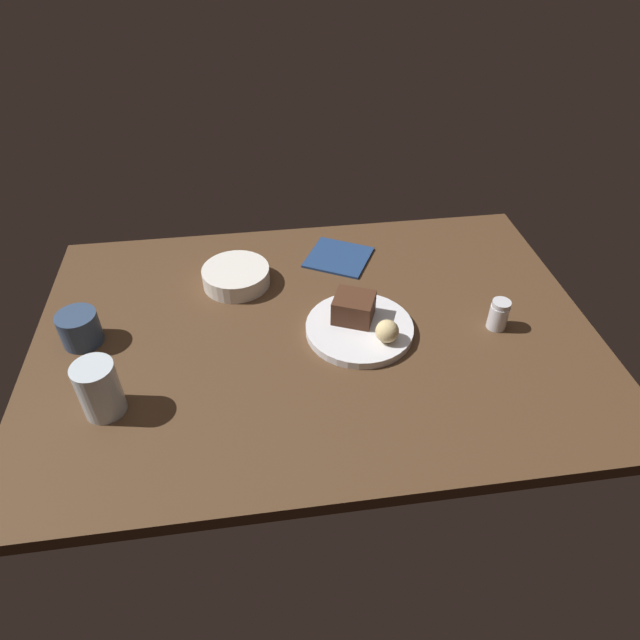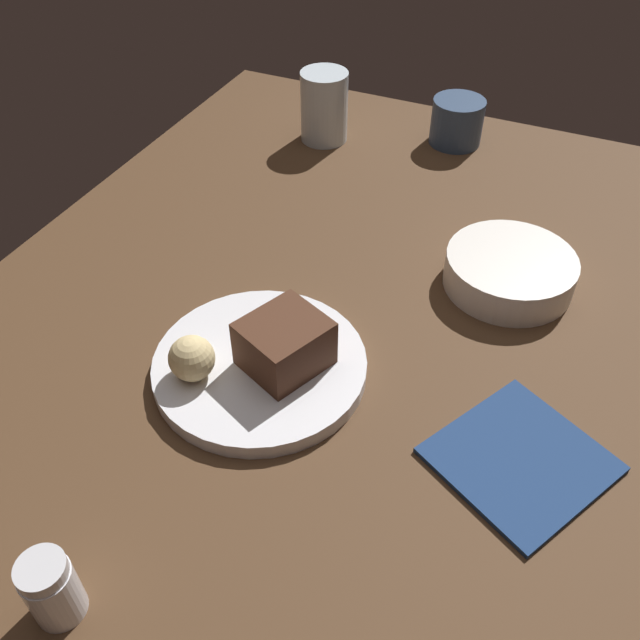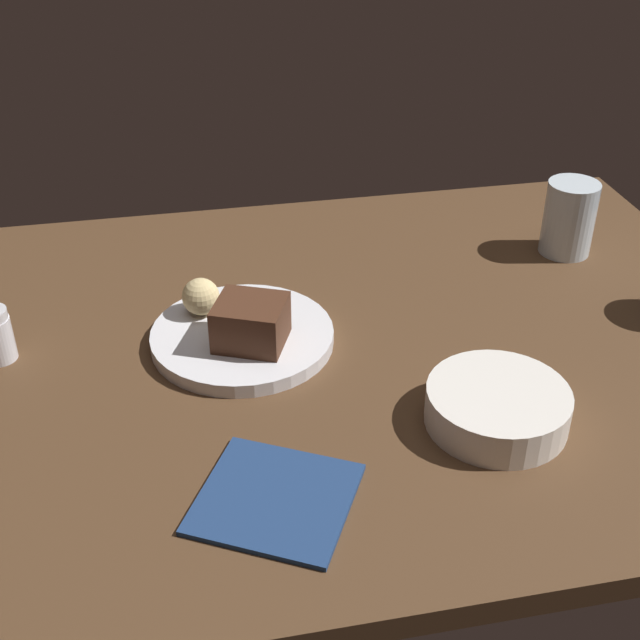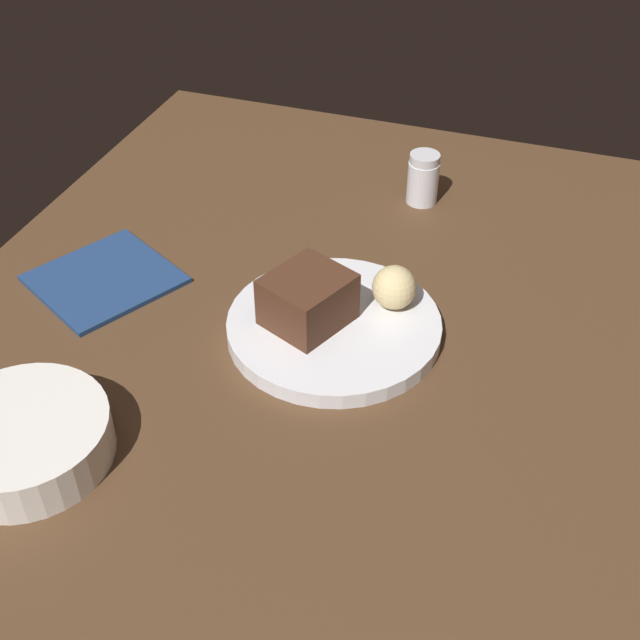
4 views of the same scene
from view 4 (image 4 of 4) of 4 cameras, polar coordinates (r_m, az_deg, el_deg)
dining_table at (r=85.37cm, az=-2.31°, el=-5.15°), size 120.00×84.00×3.00cm
dessert_plate at (r=89.63cm, az=0.96°, el=-0.46°), size 23.10×23.10×1.81cm
chocolate_cake_slice at (r=87.31cm, az=-0.85°, el=1.42°), size 10.57×10.13×5.61cm
bread_roll at (r=89.94cm, az=5.10°, el=2.24°), size 4.85×4.85×4.85cm
salt_shaker at (r=111.47cm, az=7.07°, el=9.59°), size 4.14×4.14×6.93cm
side_bowl at (r=80.75cm, az=-19.57°, el=-7.69°), size 15.84×15.84×4.31cm
folded_napkin at (r=100.58cm, az=-14.54°, el=2.73°), size 19.75×19.52×0.60cm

